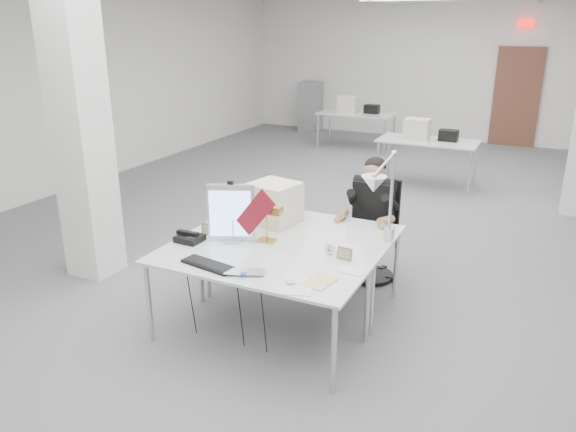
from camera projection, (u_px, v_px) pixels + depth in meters
name	position (u px, v px, depth m)	size (l,w,h in m)	color
room_shell	(367.00, 105.00, 6.53)	(10.04, 14.04, 3.24)	#5D5E60
desk_main	(257.00, 262.00, 4.62)	(1.80, 0.90, 0.03)	silver
desk_second	(302.00, 228.00, 5.38)	(1.80, 0.90, 0.03)	silver
bg_desk_a	(428.00, 141.00, 9.21)	(1.60, 0.80, 0.03)	silver
bg_desk_b	(357.00, 114.00, 11.90)	(1.60, 0.80, 0.03)	silver
filing_cabinet	(310.00, 106.00, 13.88)	(0.45, 0.55, 1.20)	gray
office_chair	(373.00, 229.00, 5.86)	(0.55, 0.55, 1.11)	black
seated_person	(373.00, 200.00, 5.71)	(0.43, 0.54, 0.80)	black
monitor	(232.00, 213.00, 4.95)	(0.42, 0.04, 0.52)	silver
pennant	(255.00, 213.00, 4.80)	(0.43, 0.01, 0.18)	maroon
keyboard	(208.00, 265.00, 4.51)	(0.47, 0.16, 0.02)	black
laptop	(244.00, 275.00, 4.33)	(0.31, 0.20, 0.02)	silver
mouse	(290.00, 282.00, 4.20)	(0.08, 0.05, 0.03)	#AFAFB4
bankers_lamp	(267.00, 222.00, 4.96)	(0.33, 0.13, 0.37)	#B58438
desk_phone	(190.00, 238.00, 5.01)	(0.22, 0.20, 0.06)	black
picture_frame_left	(209.00, 229.00, 5.16)	(0.14, 0.01, 0.11)	#93643F
picture_frame_right	(344.00, 253.00, 4.63)	(0.13, 0.01, 0.10)	#AE7D4B
desk_clock	(330.00, 249.00, 4.73)	(0.09, 0.09, 0.03)	silver
paper_stack_a	(299.00, 286.00, 4.18)	(0.22, 0.32, 0.01)	white
paper_stack_b	(320.00, 282.00, 4.24)	(0.19, 0.26, 0.01)	#E2C287
paper_stack_c	(352.00, 270.00, 4.43)	(0.22, 0.15, 0.01)	white
beige_monitor	(274.00, 203.00, 5.42)	(0.42, 0.40, 0.40)	beige
architect_lamp	(383.00, 202.00, 4.68)	(0.24, 0.69, 0.88)	#B1B0B5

